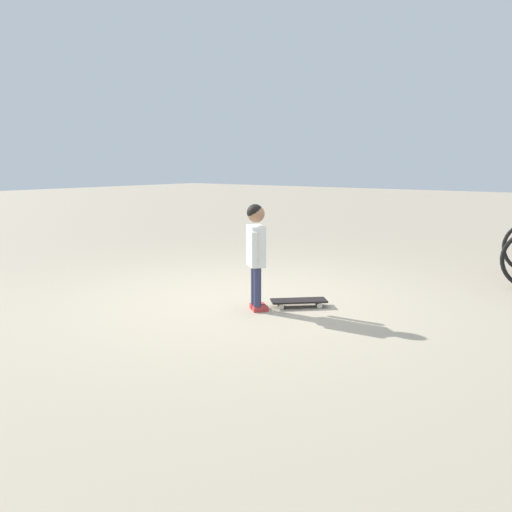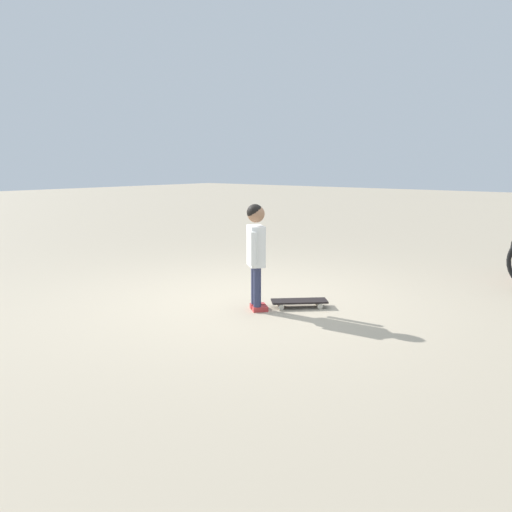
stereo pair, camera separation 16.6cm
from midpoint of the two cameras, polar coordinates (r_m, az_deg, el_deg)
ground_plane at (r=5.51m, az=0.29°, el=-4.89°), size 50.00×50.00×0.00m
child_person at (r=4.98m, az=0.97°, el=1.20°), size 0.28×0.38×1.06m
skateboard at (r=5.23m, az=5.79°, el=-5.11°), size 0.54×0.53×0.07m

